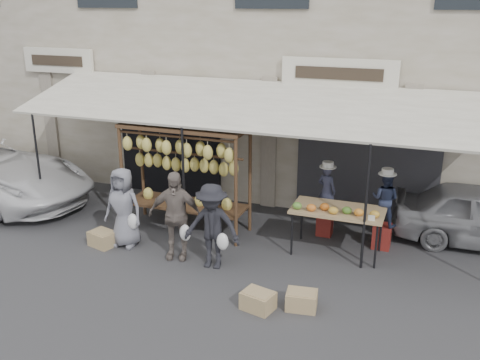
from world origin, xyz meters
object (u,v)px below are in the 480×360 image
object	(u,v)px
banana_rack	(184,158)
produce_table	(337,211)
customer_right	(212,226)
customer_left	(124,207)
crate_near_a	(258,301)
crate_far	(103,239)
vendor_left	(327,191)
customer_mid	(175,215)
crate_near_b	(302,300)
vendor_right	(385,199)

from	to	relation	value
banana_rack	produce_table	world-z (taller)	banana_rack
banana_rack	customer_right	world-z (taller)	banana_rack
banana_rack	customer_left	size ratio (longest dim) A/B	1.65
crate_near_a	crate_far	bearing A→B (deg)	163.16
vendor_left	crate_near_a	xyz separation A→B (m)	(-0.38, -3.12, -0.81)
banana_rack	crate_far	xyz separation A→B (m)	(-1.20, -1.25, -1.43)
banana_rack	vendor_left	world-z (taller)	banana_rack
customer_mid	crate_far	world-z (taller)	customer_mid
customer_left	vendor_left	bearing A→B (deg)	26.29
crate_near_a	crate_far	distance (m)	3.74
customer_right	crate_far	world-z (taller)	customer_right
customer_right	crate_near_b	bearing A→B (deg)	-28.09
vendor_left	customer_right	distance (m)	2.63
produce_table	vendor_right	world-z (taller)	vendor_right
customer_left	crate_near_b	bearing A→B (deg)	-16.19
customer_left	customer_mid	xyz separation A→B (m)	(1.17, -0.12, 0.05)
crate_near_b	banana_rack	bearing A→B (deg)	145.36
customer_left	customer_mid	world-z (taller)	customer_mid
vendor_right	crate_far	size ratio (longest dim) A/B	2.16
crate_near_b	customer_mid	bearing A→B (deg)	161.08
customer_mid	crate_near_b	size ratio (longest dim) A/B	3.57
produce_table	customer_mid	distance (m)	2.99
banana_rack	crate_far	world-z (taller)	banana_rack
customer_mid	crate_near_b	bearing A→B (deg)	-32.69
banana_rack	crate_far	distance (m)	2.24
customer_right	crate_near_a	bearing A→B (deg)	-45.54
customer_mid	crate_near_a	distance (m)	2.42
crate_near_a	crate_near_b	bearing A→B (deg)	22.00
customer_mid	crate_near_b	world-z (taller)	customer_mid
vendor_left	crate_near_b	xyz separation A→B (m)	(0.25, -2.87, -0.81)
crate_near_a	crate_far	xyz separation A→B (m)	(-3.58, 1.08, 0.00)
vendor_left	customer_mid	size ratio (longest dim) A/B	0.63
customer_left	customer_right	size ratio (longest dim) A/B	1.00
vendor_right	banana_rack	bearing A→B (deg)	21.09
crate_near_b	crate_near_a	bearing A→B (deg)	-158.00
customer_left	customer_mid	distance (m)	1.18
customer_mid	customer_right	distance (m)	0.79
vendor_right	crate_near_b	xyz separation A→B (m)	(-0.91, -2.66, -0.86)
vendor_right	customer_mid	size ratio (longest dim) A/B	0.63
vendor_left	vendor_right	size ratio (longest dim) A/B	1.00
customer_left	crate_near_a	size ratio (longest dim) A/B	3.28
banana_rack	crate_near_b	size ratio (longest dim) A/B	5.51
crate_near_b	crate_far	world-z (taller)	crate_far
customer_right	vendor_right	bearing A→B (deg)	29.21
customer_left	banana_rack	bearing A→B (deg)	52.02
banana_rack	vendor_right	distance (m)	4.00
crate_near_a	crate_near_b	xyz separation A→B (m)	(0.63, 0.25, -0.00)
crate_near_b	vendor_right	bearing A→B (deg)	71.12
produce_table	customer_right	world-z (taller)	customer_right
produce_table	crate_near_b	bearing A→B (deg)	-93.41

